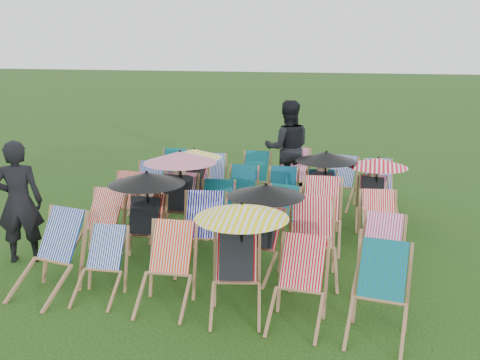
% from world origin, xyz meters
% --- Properties ---
extents(ground, '(100.00, 100.00, 0.00)m').
position_xyz_m(ground, '(0.00, 0.00, 0.00)').
color(ground, black).
rests_on(ground, ground).
extents(deckchair_0, '(0.81, 1.01, 0.99)m').
position_xyz_m(deckchair_0, '(-1.93, -2.25, 0.49)').
color(deckchair_0, '#946945').
rests_on(deckchair_0, ground).
extents(deckchair_1, '(0.58, 0.78, 0.81)m').
position_xyz_m(deckchair_1, '(-1.26, -2.19, 0.41)').
color(deckchair_1, '#946945').
rests_on(deckchair_1, ground).
extents(deckchair_2, '(0.67, 0.90, 0.93)m').
position_xyz_m(deckchair_2, '(-0.40, -2.21, 0.47)').
color(deckchair_2, '#946945').
rests_on(deckchair_2, ground).
extents(deckchair_3, '(1.07, 1.17, 1.27)m').
position_xyz_m(deckchair_3, '(0.45, -2.15, 0.67)').
color(deckchair_3, '#946945').
rests_on(deckchair_3, ground).
extents(deckchair_4, '(0.65, 0.87, 0.91)m').
position_xyz_m(deckchair_4, '(1.16, -2.25, 0.45)').
color(deckchair_4, '#946945').
rests_on(deckchair_4, ground).
extents(deckchair_5, '(0.72, 0.93, 0.94)m').
position_xyz_m(deckchair_5, '(2.02, -2.32, 0.47)').
color(deckchair_5, '#946945').
rests_on(deckchair_5, ground).
extents(deckchair_6, '(0.71, 0.92, 0.93)m').
position_xyz_m(deckchair_6, '(-1.92, -1.06, 0.46)').
color(deckchair_6, '#946945').
rests_on(deckchair_6, ground).
extents(deckchair_7, '(1.07, 1.13, 1.27)m').
position_xyz_m(deckchair_7, '(-1.20, -0.99, 0.67)').
color(deckchair_7, '#946945').
rests_on(deckchair_7, ground).
extents(deckchair_8, '(0.77, 0.99, 0.99)m').
position_xyz_m(deckchair_8, '(-0.33, -1.06, 0.49)').
color(deckchair_8, '#946945').
rests_on(deckchair_8, ground).
extents(deckchair_9, '(1.03, 1.10, 1.22)m').
position_xyz_m(deckchair_9, '(0.48, -1.04, 0.64)').
color(deckchair_9, '#946945').
rests_on(deckchair_9, ground).
extents(deckchair_10, '(0.80, 1.01, 1.00)m').
position_xyz_m(deckchair_10, '(1.19, -1.04, 0.50)').
color(deckchair_10, '#946945').
rests_on(deckchair_10, ground).
extents(deckchair_11, '(0.68, 0.88, 0.88)m').
position_xyz_m(deckchair_11, '(2.04, -1.12, 0.44)').
color(deckchair_11, '#946945').
rests_on(deckchair_11, ground).
extents(deckchair_12, '(0.68, 0.90, 0.92)m').
position_xyz_m(deckchair_12, '(-2.07, 0.06, 0.46)').
color(deckchair_12, '#946945').
rests_on(deckchair_12, ground).
extents(deckchair_13, '(1.15, 1.21, 1.37)m').
position_xyz_m(deckchair_13, '(-1.10, 0.06, 0.72)').
color(deckchair_13, '#946945').
rests_on(deckchair_13, ground).
extents(deckchair_14, '(0.68, 0.88, 0.89)m').
position_xyz_m(deckchair_14, '(-0.45, 0.02, 0.45)').
color(deckchair_14, '#946945').
rests_on(deckchair_14, ground).
extents(deckchair_15, '(0.69, 0.87, 0.85)m').
position_xyz_m(deckchair_15, '(0.52, 0.10, 0.43)').
color(deckchair_15, '#946945').
rests_on(deckchair_15, ground).
extents(deckchair_16, '(0.71, 0.96, 1.01)m').
position_xyz_m(deckchair_16, '(1.18, 0.12, 0.50)').
color(deckchair_16, '#946945').
rests_on(deckchair_16, ground).
extents(deckchair_17, '(0.69, 0.89, 0.89)m').
position_xyz_m(deckchair_17, '(2.05, 0.00, 0.44)').
color(deckchair_17, '#946945').
rests_on(deckchair_17, ground).
extents(deckchair_18, '(0.65, 0.85, 0.87)m').
position_xyz_m(deckchair_18, '(-2.08, 1.17, 0.43)').
color(deckchair_18, '#946945').
rests_on(deckchair_18, ground).
extents(deckchair_19, '(0.99, 1.05, 1.17)m').
position_xyz_m(deckchair_19, '(-1.28, 1.27, 0.62)').
color(deckchair_19, '#946945').
rests_on(deckchair_19, ground).
extents(deckchair_20, '(0.59, 0.82, 0.88)m').
position_xyz_m(deckchair_20, '(-0.34, 1.19, 0.44)').
color(deckchair_20, '#946945').
rests_on(deckchair_20, ground).
extents(deckchair_21, '(0.64, 0.85, 0.88)m').
position_xyz_m(deckchair_21, '(0.40, 1.25, 0.44)').
color(deckchair_21, '#946945').
rests_on(deckchair_21, ground).
extents(deckchair_22, '(1.04, 1.11, 1.24)m').
position_xyz_m(deckchair_22, '(1.10, 1.24, 0.65)').
color(deckchair_22, '#946945').
rests_on(deckchair_22, ground).
extents(deckchair_23, '(0.99, 1.03, 1.17)m').
position_xyz_m(deckchair_23, '(1.95, 1.25, 0.62)').
color(deckchair_23, '#946945').
rests_on(deckchair_23, ground).
extents(deckchair_24, '(0.65, 0.86, 0.89)m').
position_xyz_m(deckchair_24, '(-2.05, 2.33, 0.44)').
color(deckchair_24, '#946945').
rests_on(deckchair_24, ground).
extents(deckchair_25, '(0.68, 0.85, 0.84)m').
position_xyz_m(deckchair_25, '(-1.17, 2.30, 0.42)').
color(deckchair_25, '#946945').
rests_on(deckchair_25, ground).
extents(deckchair_26, '(0.63, 0.86, 0.92)m').
position_xyz_m(deckchair_26, '(-0.35, 2.32, 0.46)').
color(deckchair_26, '#946945').
rests_on(deckchair_26, ground).
extents(deckchair_27, '(0.67, 0.93, 1.00)m').
position_xyz_m(deckchair_27, '(0.41, 2.38, 0.50)').
color(deckchair_27, '#946945').
rests_on(deckchair_27, ground).
extents(deckchair_28, '(0.76, 0.94, 0.91)m').
position_xyz_m(deckchair_28, '(1.31, 2.34, 0.45)').
color(deckchair_28, '#946945').
rests_on(deckchair_28, ground).
extents(deckchair_29, '(0.72, 0.91, 0.89)m').
position_xyz_m(deckchair_29, '(2.08, 2.29, 0.45)').
color(deckchair_29, '#946945').
rests_on(deckchair_29, ground).
extents(person_left, '(0.75, 0.63, 1.75)m').
position_xyz_m(person_left, '(-2.87, -1.42, 0.87)').
color(person_left, black).
rests_on(person_left, ground).
extents(person_rear, '(1.09, 0.93, 1.93)m').
position_xyz_m(person_rear, '(0.24, 2.88, 0.96)').
color(person_rear, black).
rests_on(person_rear, ground).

